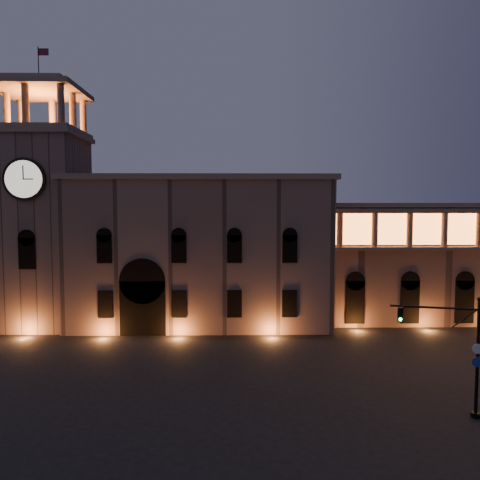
{
  "coord_description": "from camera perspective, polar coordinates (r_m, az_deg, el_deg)",
  "views": [
    {
      "loc": [
        1.77,
        -34.34,
        14.0
      ],
      "look_at": [
        2.6,
        16.0,
        10.47
      ],
      "focal_mm": 35.0,
      "sensor_mm": 36.0,
      "label": 1
    }
  ],
  "objects": [
    {
      "name": "traffic_light",
      "position": [
        35.26,
        25.38,
        -12.42
      ],
      "size": [
        5.76,
        1.75,
        8.11
      ],
      "rotation": [
        0.0,
        0.0,
        -0.25
      ],
      "color": "black",
      "rests_on": "ground"
    },
    {
      "name": "ground",
      "position": [
        37.13,
        -3.8,
        -18.15
      ],
      "size": [
        160.0,
        160.0,
        0.0
      ],
      "primitive_type": "plane",
      "color": "black",
      "rests_on": "ground"
    },
    {
      "name": "colonnade_wing",
      "position": [
        65.98,
        26.35,
        -2.2
      ],
      "size": [
        40.6,
        11.5,
        14.5
      ],
      "color": "brown",
      "rests_on": "ground"
    },
    {
      "name": "government_building",
      "position": [
        56.65,
        -4.84,
        -1.3
      ],
      "size": [
        30.8,
        12.8,
        17.6
      ],
      "color": "#775B4E",
      "rests_on": "ground"
    },
    {
      "name": "clock_tower",
      "position": [
        59.65,
        -22.89,
        2.26
      ],
      "size": [
        9.8,
        9.8,
        32.4
      ],
      "color": "#775B4E",
      "rests_on": "ground"
    }
  ]
}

